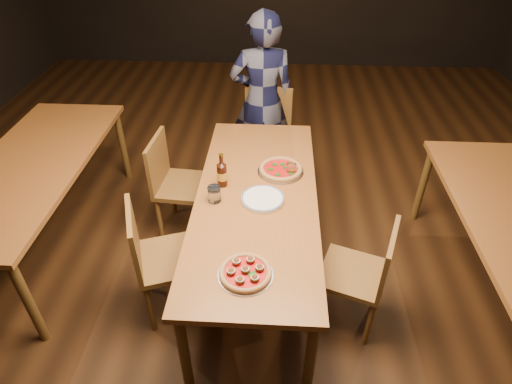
# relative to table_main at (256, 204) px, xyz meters

# --- Properties ---
(ground) EXTENTS (9.00, 9.00, 0.00)m
(ground) POSITION_rel_table_main_xyz_m (0.00, 0.00, -0.68)
(ground) COLOR black
(room_shell) EXTENTS (9.00, 9.00, 9.00)m
(room_shell) POSITION_rel_table_main_xyz_m (0.00, 0.00, 1.18)
(room_shell) COLOR black
(room_shell) RESTS_ON ground
(table_main) EXTENTS (0.80, 2.00, 0.75)m
(table_main) POSITION_rel_table_main_xyz_m (0.00, 0.00, 0.00)
(table_main) COLOR brown
(table_main) RESTS_ON ground
(table_left) EXTENTS (0.80, 2.00, 0.75)m
(table_left) POSITION_rel_table_main_xyz_m (-1.70, 0.30, 0.00)
(table_left) COLOR brown
(table_left) RESTS_ON ground
(chair_main_nw) EXTENTS (0.54, 0.54, 0.90)m
(chair_main_nw) POSITION_rel_table_main_xyz_m (-0.55, -0.30, -0.23)
(chair_main_nw) COLOR brown
(chair_main_nw) RESTS_ON ground
(chair_main_sw) EXTENTS (0.45, 0.45, 0.90)m
(chair_main_sw) POSITION_rel_table_main_xyz_m (-0.61, 0.50, -0.23)
(chair_main_sw) COLOR brown
(chair_main_sw) RESTS_ON ground
(chair_main_e) EXTENTS (0.50, 0.50, 0.85)m
(chair_main_e) POSITION_rel_table_main_xyz_m (0.64, -0.34, -0.25)
(chair_main_e) COLOR brown
(chair_main_e) RESTS_ON ground
(chair_end) EXTENTS (0.55, 0.55, 0.96)m
(chair_end) POSITION_rel_table_main_xyz_m (-0.02, 1.21, -0.20)
(chair_end) COLOR brown
(chair_end) RESTS_ON ground
(pizza_meatball) EXTENTS (0.30, 0.30, 0.05)m
(pizza_meatball) POSITION_rel_table_main_xyz_m (-0.02, -0.69, 0.09)
(pizza_meatball) COLOR #B7B7BF
(pizza_meatball) RESTS_ON table_main
(pizza_margherita) EXTENTS (0.33, 0.33, 0.04)m
(pizza_margherita) POSITION_rel_table_main_xyz_m (0.16, 0.29, 0.09)
(pizza_margherita) COLOR #B7B7BF
(pizza_margherita) RESTS_ON table_main
(plate_stack) EXTENTS (0.28, 0.28, 0.03)m
(plate_stack) POSITION_rel_table_main_xyz_m (0.04, -0.05, 0.09)
(plate_stack) COLOR white
(plate_stack) RESTS_ON table_main
(beer_bottle) EXTENTS (0.07, 0.07, 0.24)m
(beer_bottle) POSITION_rel_table_main_xyz_m (-0.24, 0.11, 0.16)
(beer_bottle) COLOR black
(beer_bottle) RESTS_ON table_main
(water_glass) EXTENTS (0.09, 0.09, 0.11)m
(water_glass) POSITION_rel_table_main_xyz_m (-0.27, -0.06, 0.13)
(water_glass) COLOR white
(water_glass) RESTS_ON table_main
(amber_glass) EXTENTS (0.07, 0.07, 0.09)m
(amber_glass) POSITION_rel_table_main_xyz_m (0.23, 0.26, 0.12)
(amber_glass) COLOR #AA5113
(amber_glass) RESTS_ON table_main
(diner) EXTENTS (0.62, 0.43, 1.60)m
(diner) POSITION_rel_table_main_xyz_m (-0.02, 1.36, 0.12)
(diner) COLOR black
(diner) RESTS_ON ground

